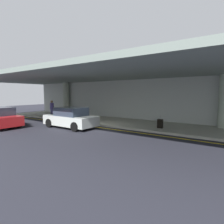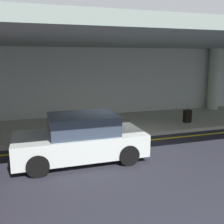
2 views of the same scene
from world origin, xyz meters
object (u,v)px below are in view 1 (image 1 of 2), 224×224
object	(u,v)px
traveler_with_luggage	(52,108)
suitcase_upright_primary	(160,124)
support_column_far_left	(66,98)
trash_bin_steel	(62,113)
support_column_left_mid	(224,101)
car_silver	(71,118)

from	to	relation	value
traveler_with_luggage	suitcase_upright_primary	distance (m)	10.91
support_column_far_left	trash_bin_steel	world-z (taller)	support_column_far_left
support_column_left_mid	trash_bin_steel	bearing A→B (deg)	-169.35
suitcase_upright_primary	trash_bin_steel	distance (m)	10.21
support_column_far_left	car_silver	bearing A→B (deg)	-39.21
support_column_far_left	suitcase_upright_primary	xyz separation A→B (m)	(12.46, -2.65, -1.51)
support_column_left_mid	trash_bin_steel	xyz separation A→B (m)	(-13.74, -2.58, -1.40)
support_column_far_left	trash_bin_steel	size ratio (longest dim) A/B	4.29
support_column_far_left	support_column_left_mid	world-z (taller)	same
support_column_left_mid	traveler_with_luggage	world-z (taller)	support_column_left_mid
support_column_far_left	support_column_left_mid	distance (m)	16.00
traveler_with_luggage	car_silver	bearing A→B (deg)	147.44
car_silver	suitcase_upright_primary	world-z (taller)	car_silver
support_column_far_left	traveler_with_luggage	world-z (taller)	support_column_far_left
car_silver	trash_bin_steel	size ratio (longest dim) A/B	4.82
support_column_left_mid	suitcase_upright_primary	size ratio (longest dim) A/B	4.06
car_silver	trash_bin_steel	distance (m)	5.25
car_silver	traveler_with_luggage	world-z (taller)	traveler_with_luggage
car_silver	traveler_with_luggage	xyz separation A→B (m)	(-5.07, 2.19, 0.40)
support_column_far_left	car_silver	distance (m)	8.69
support_column_left_mid	traveler_with_luggage	distance (m)	14.80
traveler_with_luggage	trash_bin_steel	xyz separation A→B (m)	(0.67, 0.67, -0.54)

